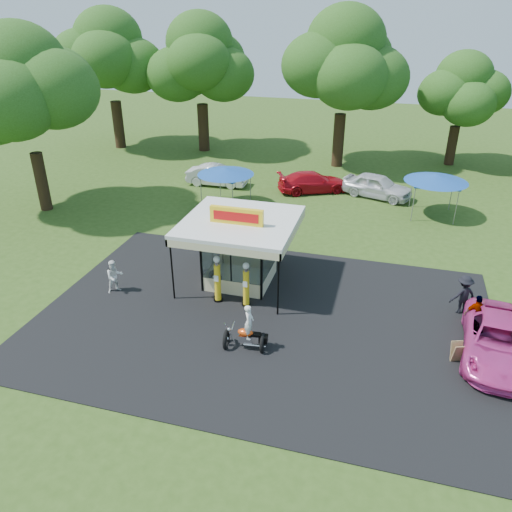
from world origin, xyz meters
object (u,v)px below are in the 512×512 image
object	(u,v)px
gas_station_kiosk	(240,250)
bg_car_c	(377,186)
motorcycle	(247,332)
spectator_east_a	(463,295)
a_frame_sign	(458,352)
gas_pump_right	(246,286)
tent_east	(436,178)
kiosk_car	(253,254)
spectator_west	(115,276)
gas_pump_left	(217,280)
bg_car_b	(313,182)
bg_car_a	(217,175)
spectator_east_b	(476,314)
tent_west	(226,171)
pink_sedan	(498,341)

from	to	relation	value
gas_station_kiosk	bg_car_c	xyz separation A→B (m)	(5.86, 14.58, -0.93)
motorcycle	spectator_east_a	bearing A→B (deg)	24.19
gas_station_kiosk	a_frame_sign	xyz separation A→B (m)	(10.14, -3.84, -1.35)
gas_pump_right	tent_east	size ratio (longest dim) A/B	0.56
kiosk_car	tent_east	xyz separation A→B (m)	(9.60, 9.75, 2.10)
spectator_west	gas_pump_left	bearing A→B (deg)	-41.09
spectator_west	tent_east	world-z (taller)	tent_east
motorcycle	bg_car_b	world-z (taller)	motorcycle
gas_pump_right	motorcycle	bearing A→B (deg)	-72.33
bg_car_b	tent_east	xyz separation A→B (m)	(8.47, -2.54, 1.82)
spectator_east_a	bg_car_a	size ratio (longest dim) A/B	0.40
a_frame_sign	spectator_east_a	distance (m)	3.83
gas_pump_right	spectator_east_b	xyz separation A→B (m)	(10.04, 0.69, -0.20)
bg_car_a	bg_car_b	world-z (taller)	bg_car_a
spectator_east_a	tent_east	bearing A→B (deg)	-115.06
bg_car_a	tent_west	world-z (taller)	tent_west
gas_station_kiosk	spectator_west	xyz separation A→B (m)	(-5.59, -2.68, -0.93)
bg_car_b	spectator_east_b	bearing A→B (deg)	-174.66
spectator_east_b	tent_west	size ratio (longest dim) A/B	0.46
bg_car_c	tent_east	xyz separation A→B (m)	(3.74, -2.62, 1.72)
tent_east	a_frame_sign	bearing A→B (deg)	-88.02
gas_pump_left	pink_sedan	xyz separation A→B (m)	(12.12, -0.94, -0.37)
gas_pump_left	bg_car_b	distance (m)	16.73
pink_sedan	bg_car_b	size ratio (longest dim) A/B	1.08
a_frame_sign	bg_car_a	xyz separation A→B (m)	(-16.43, 17.80, 0.34)
motorcycle	spectator_east_b	size ratio (longest dim) A/B	1.21
bg_car_c	tent_west	xyz separation A→B (m)	(-10.04, -4.56, 1.61)
kiosk_car	bg_car_a	xyz separation A→B (m)	(-6.28, 11.76, 0.30)
kiosk_car	pink_sedan	size ratio (longest dim) A/B	0.50
tent_west	spectator_east_b	bearing A→B (deg)	-37.17
pink_sedan	bg_car_b	world-z (taller)	pink_sedan
pink_sedan	tent_west	bearing A→B (deg)	146.14
spectator_east_b	tent_east	world-z (taller)	tent_east
a_frame_sign	bg_car_b	size ratio (longest dim) A/B	0.16
a_frame_sign	bg_car_a	bearing A→B (deg)	112.24
gas_station_kiosk	gas_pump_right	bearing A→B (deg)	-66.46
motorcycle	tent_west	distance (m)	16.57
gas_pump_left	gas_pump_right	bearing A→B (deg)	-1.19
tent_west	bg_car_c	bearing A→B (deg)	24.42
pink_sedan	spectator_east_a	world-z (taller)	spectator_east_a
spectator_west	bg_car_b	bearing A→B (deg)	21.59
bg_car_c	tent_east	distance (m)	4.88
gas_pump_right	tent_west	bearing A→B (deg)	112.82
spectator_east_b	bg_car_b	size ratio (longest dim) A/B	0.34
tent_west	pink_sedan	bearing A→B (deg)	-39.61
a_frame_sign	bg_car_c	bearing A→B (deg)	82.63
bg_car_c	gas_pump_right	bearing A→B (deg)	-178.09
spectator_east_a	bg_car_c	distance (m)	15.38
gas_pump_left	pink_sedan	distance (m)	12.16
kiosk_car	bg_car_c	bearing A→B (deg)	-25.36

